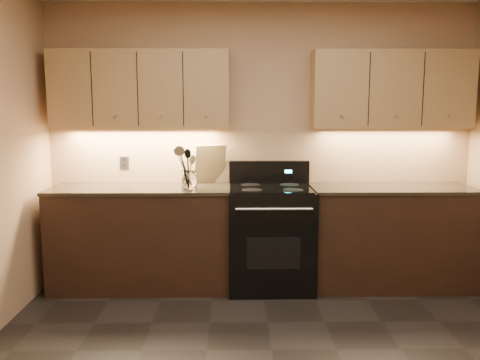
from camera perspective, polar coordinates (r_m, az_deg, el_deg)
name	(u,v)px	position (r m, az deg, el deg)	size (l,w,h in m)	color
wall_back	(261,144)	(4.85, 2.33, 4.11)	(4.00, 0.04, 2.60)	tan
counter_left	(142,237)	(4.75, -10.97, -6.33)	(1.62, 0.62, 0.93)	black
counter_right	(390,236)	(4.90, 16.47, -6.09)	(1.46, 0.62, 0.93)	black
stove	(271,236)	(4.67, 3.47, -6.29)	(0.76, 0.68, 1.14)	black
upper_cab_left	(141,90)	(4.75, -11.10, 9.91)	(1.60, 0.30, 0.70)	#A28251
upper_cab_right	(391,90)	(4.89, 16.60, 9.67)	(1.44, 0.30, 0.70)	#A28251
outlet_plate	(124,163)	(4.96, -12.86, 1.91)	(0.09, 0.01, 0.12)	#B2B5BA
utensil_crock	(189,180)	(4.49, -5.73, -0.04)	(0.15, 0.15, 0.16)	white
cutting_board	(210,164)	(4.80, -3.37, 1.81)	(0.30, 0.02, 0.38)	tan
wooden_spoon	(185,171)	(4.48, -6.17, 0.98)	(0.06, 0.06, 0.28)	tan
black_spoon	(188,167)	(4.51, -5.81, 1.46)	(0.06, 0.06, 0.35)	black
black_turner	(189,168)	(4.46, -5.78, 1.39)	(0.08, 0.08, 0.35)	black
steel_spatula	(192,166)	(4.49, -5.45, 1.61)	(0.08, 0.08, 0.38)	silver
steel_skimmer	(192,167)	(4.45, -5.40, 1.48)	(0.09, 0.09, 0.36)	silver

